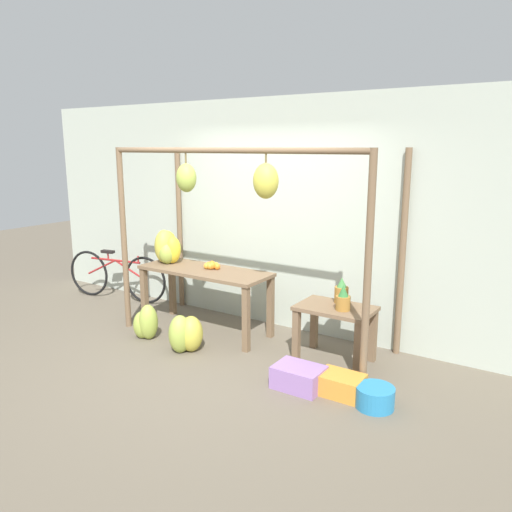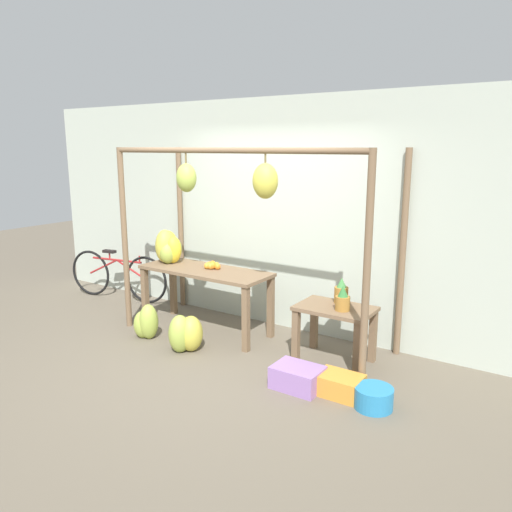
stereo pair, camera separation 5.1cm
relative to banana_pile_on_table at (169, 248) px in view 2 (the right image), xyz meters
The scene contains 14 objects.
ground_plane 1.79m from the banana_pile_on_table, 34.90° to the right, with size 20.00×20.00×0.00m, color #665B4C.
shop_wall_back 1.47m from the banana_pile_on_table, 28.50° to the left, with size 8.00×0.08×2.80m.
stall_awning 1.40m from the banana_pile_on_table, ahead, with size 3.18×1.16×2.21m.
display_table_main 0.68m from the banana_pile_on_table, ahead, with size 1.65×0.61×0.78m.
display_table_side 2.35m from the banana_pile_on_table, ahead, with size 0.79×0.52×0.60m.
banana_pile_on_table is the anchor object (origin of this frame).
orange_pile 0.68m from the banana_pile_on_table, ahead, with size 0.21×0.20×0.10m.
pineapple_cluster 2.36m from the banana_pile_on_table, ahead, with size 0.26×0.36×0.28m.
banana_pile_ground_left 1.01m from the banana_pile_on_table, 73.52° to the right, with size 0.37×0.31×0.42m.
banana_pile_ground_right 1.28m from the banana_pile_on_table, 37.65° to the right, with size 0.41×0.43×0.43m.
fruit_crate_white 2.54m from the banana_pile_on_table, 17.64° to the right, with size 0.46×0.33×0.21m.
blue_bucket 3.20m from the banana_pile_on_table, 12.76° to the right, with size 0.34×0.34×0.19m.
parked_bicycle 1.47m from the banana_pile_on_table, 168.10° to the left, with size 1.69×0.33×0.73m.
fruit_crate_purple 2.86m from the banana_pile_on_table, 13.29° to the right, with size 0.41×0.30×0.19m.
Camera 2 is at (3.10, -3.68, 2.22)m, focal length 35.00 mm.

